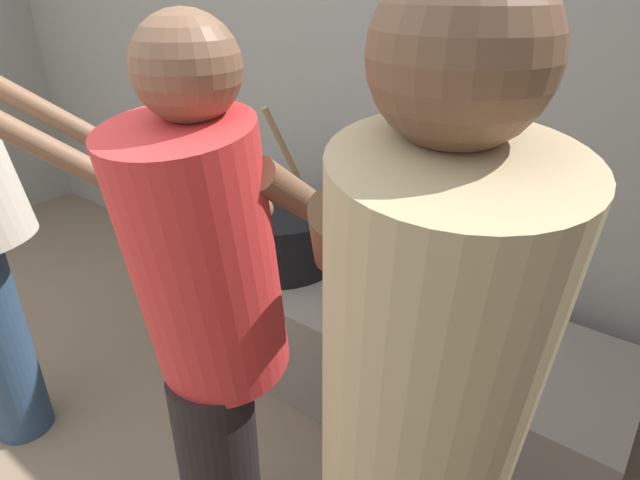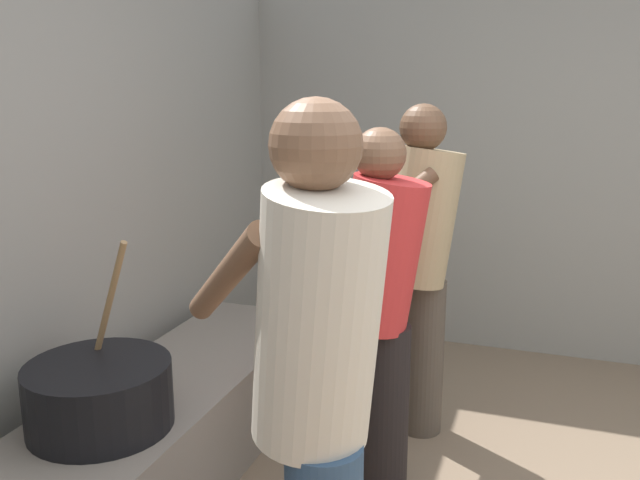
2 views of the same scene
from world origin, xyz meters
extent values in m
cube|color=gray|center=(0.00, 2.21, 1.13)|extent=(5.37, 0.20, 2.25)
cube|color=slate|center=(0.56, 1.69, 0.22)|extent=(1.98, 0.60, 0.44)
cylinder|color=black|center=(0.12, 1.70, 0.56)|extent=(0.53, 0.53, 0.24)
cylinder|color=#937047|center=(0.21, 1.70, 0.88)|extent=(0.10, 0.25, 0.51)
cylinder|color=red|center=(0.72, 0.81, 1.02)|extent=(0.36, 0.43, 0.63)
sphere|color=brown|center=(0.72, 0.82, 1.41)|extent=(0.20, 0.20, 0.20)
cylinder|color=brown|center=(0.81, 1.06, 1.09)|extent=(0.15, 0.45, 0.34)
cylinder|color=brown|center=(0.55, 1.01, 1.09)|extent=(0.15, 0.45, 0.34)
cylinder|color=brown|center=(-0.04, 0.80, 1.18)|extent=(0.37, 0.41, 0.37)
cylinder|color=brown|center=(-0.24, 0.98, 1.18)|extent=(0.37, 0.41, 0.37)
cylinder|color=tan|center=(1.26, 0.76, 1.07)|extent=(0.47, 0.49, 0.65)
sphere|color=brown|center=(1.26, 0.77, 1.48)|extent=(0.21, 0.21, 0.21)
cylinder|color=brown|center=(1.23, 1.02, 1.14)|extent=(0.34, 0.41, 0.36)
cylinder|color=brown|center=(1.01, 0.86, 1.14)|extent=(0.34, 0.41, 0.36)
camera|label=1|loc=(1.50, 0.20, 1.55)|focal=29.39mm
camera|label=2|loc=(-1.74, 0.20, 1.67)|focal=37.73mm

